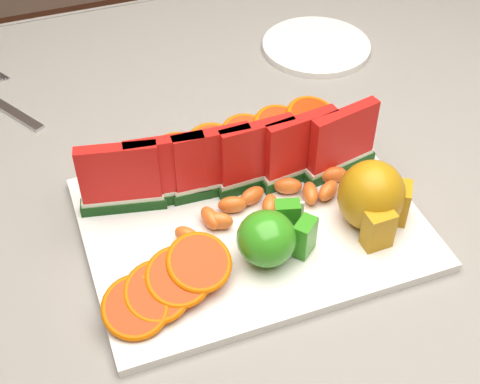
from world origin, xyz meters
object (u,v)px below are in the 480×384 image
Objects in this scene: platter at (252,223)px; apple_cluster at (272,236)px; pear_cluster at (373,198)px; side_plate at (316,46)px; fork at (3,103)px.

platter is 0.07m from apple_cluster.
platter is 3.84× the size of apple_cluster.
pear_cluster is (0.13, -0.05, 0.04)m from platter.
side_plate is at bearing 73.96° from pear_cluster.
fork is (-0.26, 0.43, -0.04)m from apple_cluster.
pear_cluster is 0.41m from side_plate.
apple_cluster is 0.50m from fork.
fork is at bearing 133.52° from pear_cluster.
fork is at bearing 121.46° from apple_cluster.
side_plate is 1.24× the size of fork.
apple_cluster reaches higher than side_plate.
side_plate is at bearing 54.28° from platter.
pear_cluster is at bearing 4.51° from apple_cluster.
apple_cluster is 0.46× the size of side_plate.
platter is at bearing -125.72° from side_plate.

